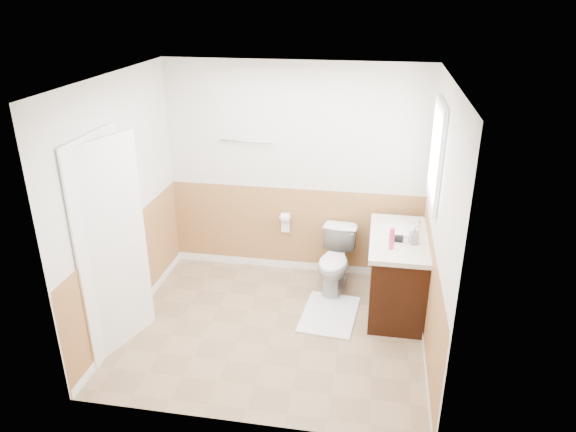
% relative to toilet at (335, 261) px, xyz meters
% --- Properties ---
extents(floor, '(3.00, 3.00, 0.00)m').
position_rel_toilet_xyz_m(floor, '(-0.53, -0.89, -0.35)').
color(floor, '#8C7051').
rests_on(floor, ground).
extents(ceiling, '(3.00, 3.00, 0.00)m').
position_rel_toilet_xyz_m(ceiling, '(-0.53, -0.89, 2.15)').
color(ceiling, white).
rests_on(ceiling, floor).
extents(wall_back, '(3.00, 0.00, 3.00)m').
position_rel_toilet_xyz_m(wall_back, '(-0.53, 0.41, 0.90)').
color(wall_back, silver).
rests_on(wall_back, floor).
extents(wall_front, '(3.00, 0.00, 3.00)m').
position_rel_toilet_xyz_m(wall_front, '(-0.53, -2.19, 0.90)').
color(wall_front, silver).
rests_on(wall_front, floor).
extents(wall_left, '(0.00, 3.00, 3.00)m').
position_rel_toilet_xyz_m(wall_left, '(-2.03, -0.89, 0.90)').
color(wall_left, silver).
rests_on(wall_left, floor).
extents(wall_right, '(0.00, 3.00, 3.00)m').
position_rel_toilet_xyz_m(wall_right, '(0.97, -0.89, 0.90)').
color(wall_right, silver).
rests_on(wall_right, floor).
extents(wainscot_back, '(3.00, 0.00, 3.00)m').
position_rel_toilet_xyz_m(wainscot_back, '(-0.53, 0.39, 0.15)').
color(wainscot_back, '#AD7945').
rests_on(wainscot_back, floor).
extents(wainscot_front, '(3.00, 0.00, 3.00)m').
position_rel_toilet_xyz_m(wainscot_front, '(-0.53, -2.18, 0.15)').
color(wainscot_front, '#AD7945').
rests_on(wainscot_front, floor).
extents(wainscot_left, '(0.00, 2.60, 2.60)m').
position_rel_toilet_xyz_m(wainscot_left, '(-2.02, -0.89, 0.15)').
color(wainscot_left, '#AD7945').
rests_on(wainscot_left, floor).
extents(wainscot_right, '(0.00, 2.60, 2.60)m').
position_rel_toilet_xyz_m(wainscot_right, '(0.96, -0.89, 0.15)').
color(wainscot_right, '#AD7945').
rests_on(wainscot_right, floor).
extents(toilet, '(0.45, 0.72, 0.70)m').
position_rel_toilet_xyz_m(toilet, '(0.00, 0.00, 0.00)').
color(toilet, silver).
rests_on(toilet, floor).
extents(bath_mat, '(0.62, 0.85, 0.02)m').
position_rel_toilet_xyz_m(bath_mat, '(0.00, -0.56, -0.34)').
color(bath_mat, white).
rests_on(bath_mat, floor).
extents(vanity_cabinet, '(0.55, 1.10, 0.80)m').
position_rel_toilet_xyz_m(vanity_cabinet, '(0.68, -0.30, 0.05)').
color(vanity_cabinet, black).
rests_on(vanity_cabinet, floor).
extents(vanity_knob_left, '(0.03, 0.03, 0.03)m').
position_rel_toilet_xyz_m(vanity_knob_left, '(0.38, -0.40, 0.20)').
color(vanity_knob_left, '#BBBBC2').
rests_on(vanity_knob_left, vanity_cabinet).
extents(vanity_knob_right, '(0.03, 0.03, 0.03)m').
position_rel_toilet_xyz_m(vanity_knob_right, '(0.38, -0.20, 0.20)').
color(vanity_knob_right, '#BBBBC2').
rests_on(vanity_knob_right, vanity_cabinet).
extents(countertop, '(0.60, 1.15, 0.05)m').
position_rel_toilet_xyz_m(countertop, '(0.67, -0.30, 0.48)').
color(countertop, beige).
rests_on(countertop, vanity_cabinet).
extents(sink_basin, '(0.36, 0.36, 0.02)m').
position_rel_toilet_xyz_m(sink_basin, '(0.68, -0.15, 0.51)').
color(sink_basin, silver).
rests_on(sink_basin, countertop).
extents(faucet, '(0.02, 0.02, 0.14)m').
position_rel_toilet_xyz_m(faucet, '(0.86, -0.15, 0.57)').
color(faucet, '#BBBAC1').
rests_on(faucet, countertop).
extents(lotion_bottle, '(0.05, 0.05, 0.22)m').
position_rel_toilet_xyz_m(lotion_bottle, '(0.58, -0.59, 0.61)').
color(lotion_bottle, '#D73765').
rests_on(lotion_bottle, countertop).
extents(soap_dispenser, '(0.10, 0.10, 0.18)m').
position_rel_toilet_xyz_m(soap_dispenser, '(0.80, -0.43, 0.59)').
color(soap_dispenser, gray).
rests_on(soap_dispenser, countertop).
extents(hair_dryer_body, '(0.14, 0.07, 0.07)m').
position_rel_toilet_xyz_m(hair_dryer_body, '(0.63, -0.41, 0.54)').
color(hair_dryer_body, black).
rests_on(hair_dryer_body, countertop).
extents(hair_dryer_handle, '(0.03, 0.03, 0.07)m').
position_rel_toilet_xyz_m(hair_dryer_handle, '(0.60, -0.39, 0.51)').
color(hair_dryer_handle, black).
rests_on(hair_dryer_handle, countertop).
extents(mirror_panel, '(0.02, 0.35, 0.90)m').
position_rel_toilet_xyz_m(mirror_panel, '(0.94, 0.21, 1.20)').
color(mirror_panel, silver).
rests_on(mirror_panel, wall_right).
extents(window_frame, '(0.04, 0.80, 1.00)m').
position_rel_toilet_xyz_m(window_frame, '(0.94, -0.31, 1.40)').
color(window_frame, white).
rests_on(window_frame, wall_right).
extents(window_glass, '(0.01, 0.70, 0.90)m').
position_rel_toilet_xyz_m(window_glass, '(0.95, -0.31, 1.40)').
color(window_glass, white).
rests_on(window_glass, wall_right).
extents(door, '(0.29, 0.78, 2.04)m').
position_rel_toilet_xyz_m(door, '(-1.93, -1.34, 0.67)').
color(door, white).
rests_on(door, wall_left).
extents(door_frame, '(0.02, 0.92, 2.10)m').
position_rel_toilet_xyz_m(door_frame, '(-2.01, -1.34, 0.68)').
color(door_frame, white).
rests_on(door_frame, wall_left).
extents(door_knob, '(0.06, 0.06, 0.06)m').
position_rel_toilet_xyz_m(door_knob, '(-1.87, -1.01, 0.60)').
color(door_knob, silver).
rests_on(door_knob, door).
extents(towel_bar, '(0.62, 0.02, 0.02)m').
position_rel_toilet_xyz_m(towel_bar, '(-1.08, 0.35, 1.25)').
color(towel_bar, silver).
rests_on(towel_bar, wall_back).
extents(tp_holder_bar, '(0.14, 0.02, 0.02)m').
position_rel_toilet_xyz_m(tp_holder_bar, '(-0.63, 0.33, 0.35)').
color(tp_holder_bar, silver).
rests_on(tp_holder_bar, wall_back).
extents(tp_roll, '(0.10, 0.11, 0.11)m').
position_rel_toilet_xyz_m(tp_roll, '(-0.63, 0.33, 0.35)').
color(tp_roll, white).
rests_on(tp_roll, tp_holder_bar).
extents(tp_sheet, '(0.10, 0.01, 0.16)m').
position_rel_toilet_xyz_m(tp_sheet, '(-0.63, 0.33, 0.24)').
color(tp_sheet, white).
rests_on(tp_sheet, tp_roll).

